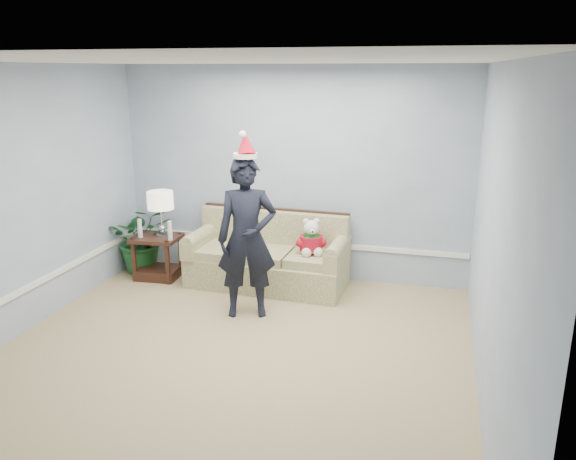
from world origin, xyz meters
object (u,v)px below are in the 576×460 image
at_px(table_lamp, 160,202).
at_px(houseplant, 142,238).
at_px(teddy_bear, 311,241).
at_px(man, 247,238).
at_px(side_table, 158,261).
at_px(sofa, 268,259).

relative_size(table_lamp, houseplant, 0.65).
bearing_deg(teddy_bear, man, -142.41).
xyz_separation_m(table_lamp, houseplant, (-0.40, 0.17, -0.56)).
bearing_deg(table_lamp, man, -28.91).
xyz_separation_m(man, teddy_bear, (0.52, 0.84, -0.24)).
xyz_separation_m(side_table, table_lamp, (0.08, 0.02, 0.79)).
bearing_deg(sofa, teddy_bear, -7.49).
bearing_deg(man, houseplant, 133.66).
relative_size(man, teddy_bear, 3.91).
distance_m(sofa, table_lamp, 1.55).
bearing_deg(side_table, houseplant, 148.74).
bearing_deg(sofa, table_lamp, -171.94).
bearing_deg(man, sofa, 74.52).
xyz_separation_m(sofa, side_table, (-1.46, -0.16, -0.11)).
xyz_separation_m(sofa, houseplant, (-1.78, 0.03, 0.13)).
xyz_separation_m(sofa, man, (0.05, -0.93, 0.55)).
height_order(side_table, houseplant, houseplant).
bearing_deg(man, side_table, 134.43).
distance_m(houseplant, teddy_bear, 2.36).
bearing_deg(teddy_bear, table_lamp, 160.74).
bearing_deg(man, table_lamp, 132.56).
height_order(sofa, table_lamp, table_lamp).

